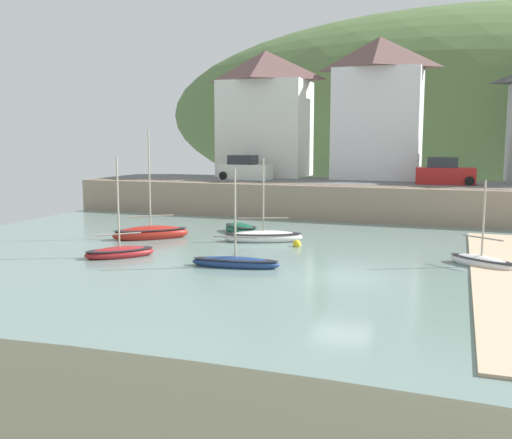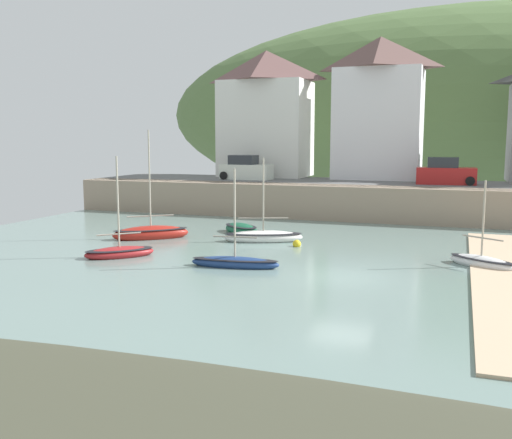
{
  "view_description": "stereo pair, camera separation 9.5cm",
  "coord_description": "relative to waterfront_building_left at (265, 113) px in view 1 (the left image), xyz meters",
  "views": [
    {
      "loc": [
        4.36,
        -23.22,
        5.63
      ],
      "look_at": [
        -6.02,
        6.4,
        1.27
      ],
      "focal_mm": 40.73,
      "sensor_mm": 36.0,
      "label": 1
    },
    {
      "loc": [
        4.45,
        -23.18,
        5.63
      ],
      "look_at": [
        -6.02,
        6.4,
        1.27
      ],
      "focal_mm": 40.73,
      "sensor_mm": 36.0,
      "label": 2
    }
  ],
  "objects": [
    {
      "name": "sailboat_nearest_shore",
      "position": [
        -0.35,
        -19.61,
        -7.55
      ],
      "size": [
        4.19,
        3.69,
        6.35
      ],
      "rotation": [
        0.0,
        0.0,
        0.67
      ],
      "color": "#A32118",
      "rests_on": "ground"
    },
    {
      "name": "fishing_boat_green",
      "position": [
        5.99,
        -18.33,
        -7.6
      ],
      "size": [
        4.57,
        2.86,
        4.79
      ],
      "rotation": [
        0.0,
        0.0,
        0.38
      ],
      "color": "white",
      "rests_on": "ground"
    },
    {
      "name": "hillside_backdrop",
      "position": [
        17.43,
        30.0,
        0.96
      ],
      "size": [
        80.0,
        44.0,
        25.21
      ],
      "color": "#54713E",
      "rests_on": "ground"
    },
    {
      "name": "sailboat_tall_mast",
      "position": [
        17.21,
        -21.26,
        -7.63
      ],
      "size": [
        3.15,
        2.58,
        3.99
      ],
      "rotation": [
        0.0,
        0.0,
        -0.6
      ],
      "color": "white",
      "rests_on": "ground"
    },
    {
      "name": "waterfront_building_left",
      "position": [
        0.0,
        0.0,
        0.0
      ],
      "size": [
        7.62,
        5.56,
        10.73
      ],
      "color": "silver",
      "rests_on": "ground"
    },
    {
      "name": "parked_car_by_wall",
      "position": [
        15.1,
        -4.5,
        -4.66
      ],
      "size": [
        4.19,
        1.94,
        1.95
      ],
      "rotation": [
        0.0,
        0.0,
        0.06
      ],
      "color": "#B21F1E",
      "rests_on": "ground"
    },
    {
      "name": "waterfront_building_centre",
      "position": [
        9.66,
        0.0,
        0.31
      ],
      "size": [
        7.1,
        5.43,
        11.34
      ],
      "color": "white",
      "rests_on": "ground"
    },
    {
      "name": "quay_seawall",
      "position": [
        11.75,
        -7.7,
        -6.5
      ],
      "size": [
        48.0,
        9.4,
        2.4
      ],
      "color": "gray",
      "rests_on": "ground"
    },
    {
      "name": "dinghy_open_wooden",
      "position": [
        0.83,
        -24.7,
        -7.63
      ],
      "size": [
        3.29,
        3.22,
        4.98
      ],
      "rotation": [
        0.0,
        0.0,
        0.76
      ],
      "color": "maroon",
      "rests_on": "ground"
    },
    {
      "name": "sailboat_far_left",
      "position": [
        6.91,
        -24.93,
        -7.64
      ],
      "size": [
        4.09,
        1.43,
        4.49
      ],
      "rotation": [
        0.0,
        0.0,
        0.12
      ],
      "color": "navy",
      "rests_on": "ground"
    },
    {
      "name": "parked_car_near_slipway",
      "position": [
        -0.21,
        -4.5,
        -4.66
      ],
      "size": [
        4.19,
        1.92,
        1.95
      ],
      "rotation": [
        0.0,
        0.0,
        -0.05
      ],
      "color": "silver",
      "rests_on": "ground"
    },
    {
      "name": "mooring_buoy",
      "position": [
        8.17,
        -19.24,
        -7.73
      ],
      "size": [
        0.45,
        0.45,
        0.45
      ],
      "color": "yellow",
      "rests_on": "ground"
    },
    {
      "name": "rowboat_small_beached",
      "position": [
        3.79,
        -16.01,
        -7.62
      ],
      "size": [
        3.1,
        2.82,
        0.76
      ],
      "rotation": [
        0.0,
        0.0,
        -0.65
      ],
      "color": "#175739",
      "rests_on": "ground"
    },
    {
      "name": "ground",
      "position": [
        13.15,
        -34.76,
        -7.7
      ],
      "size": [
        48.0,
        41.0,
        0.61
      ],
      "color": "gray"
    }
  ]
}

